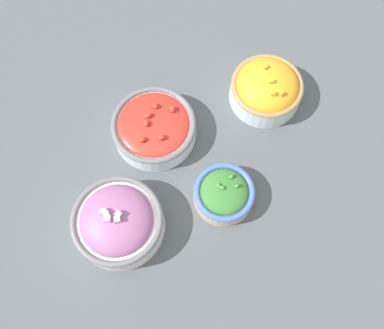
# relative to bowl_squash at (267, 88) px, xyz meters

# --- Properties ---
(ground_plane) EXTENTS (3.00, 3.00, 0.00)m
(ground_plane) POSITION_rel_bowl_squash_xyz_m (0.17, -0.14, -0.04)
(ground_plane) COLOR #4C5156
(bowl_squash) EXTENTS (0.15, 0.15, 0.09)m
(bowl_squash) POSITION_rel_bowl_squash_xyz_m (0.00, 0.00, 0.00)
(bowl_squash) COLOR silver
(bowl_squash) RESTS_ON ground_plane
(bowl_broccoli) EXTENTS (0.12, 0.12, 0.06)m
(bowl_broccoli) POSITION_rel_bowl_squash_xyz_m (0.23, -0.08, -0.01)
(bowl_broccoli) COLOR beige
(bowl_broccoli) RESTS_ON ground_plane
(bowl_cherry_tomatoes) EXTENTS (0.17, 0.17, 0.07)m
(bowl_cherry_tomatoes) POSITION_rel_bowl_squash_xyz_m (0.10, -0.22, -0.01)
(bowl_cherry_tomatoes) COLOR silver
(bowl_cherry_tomatoes) RESTS_ON ground_plane
(bowl_red_onion) EXTENTS (0.17, 0.17, 0.09)m
(bowl_red_onion) POSITION_rel_bowl_squash_xyz_m (0.30, -0.27, 0.00)
(bowl_red_onion) COLOR silver
(bowl_red_onion) RESTS_ON ground_plane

